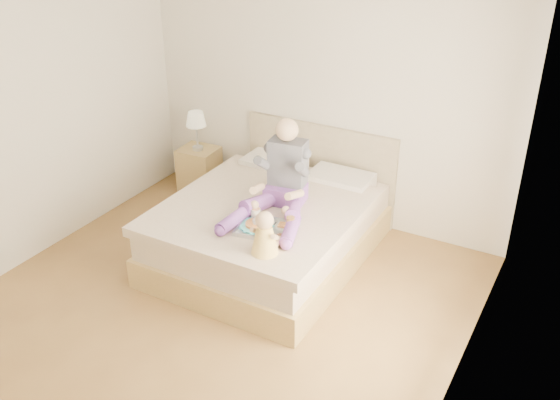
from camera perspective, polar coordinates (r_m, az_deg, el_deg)
The scene contains 7 objects.
room at distance 4.58m, azimuth -6.55°, elevation 4.61°, with size 4.02×4.22×2.71m.
bed at distance 5.96m, azimuth -0.62°, elevation -2.26°, with size 1.70×2.18×1.00m.
nightstand at distance 7.29m, azimuth -7.37°, elevation 2.82°, with size 0.44×0.40×0.51m.
lamp at distance 7.04m, azimuth -7.69°, elevation 7.15°, with size 0.22×0.22×0.45m.
adult at distance 5.53m, azimuth 0.08°, elevation 1.52°, with size 0.69×1.03×0.82m.
tray at distance 5.28m, azimuth -1.19°, elevation -2.44°, with size 0.53×0.44×0.14m.
baby at distance 4.92m, azimuth -1.36°, elevation -3.30°, with size 0.24×0.33×0.37m.
Camera 1 is at (2.58, -3.39, 3.28)m, focal length 40.00 mm.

